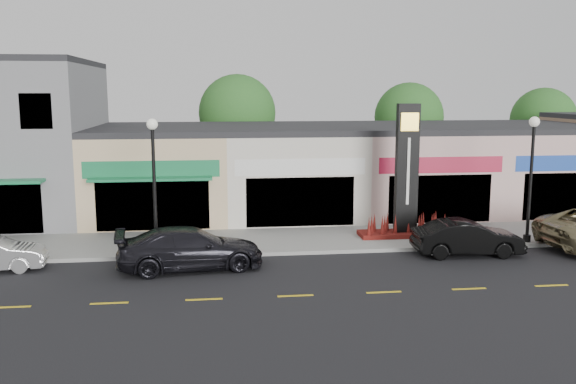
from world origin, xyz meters
name	(u,v)px	position (x,y,z in m)	size (l,w,h in m)	color
ground	(362,267)	(0.00, 0.00, 0.00)	(120.00, 120.00, 0.00)	black
sidewalk	(340,238)	(0.00, 4.35, 0.07)	(52.00, 4.30, 0.15)	gray
curb	(350,251)	(0.00, 2.10, 0.07)	(52.00, 0.20, 0.15)	gray
shop_beige	(161,171)	(-8.50, 11.46, 2.40)	(7.00, 10.85, 4.80)	tan
shop_cream	(288,169)	(-1.50, 11.47, 2.40)	(7.00, 10.01, 4.80)	beige
shop_pink_w	(409,167)	(5.50, 11.47, 2.40)	(7.00, 10.01, 4.80)	#C89D98
shop_pink_e	(525,165)	(12.50, 11.47, 2.40)	(7.00, 10.01, 4.80)	#C89D98
tree_rear_west	(237,113)	(-4.00, 19.50, 5.22)	(5.20, 5.20, 7.83)	#382619
tree_rear_mid	(409,117)	(8.00, 19.50, 4.88)	(4.80, 4.80, 7.29)	#382619
tree_rear_east	(543,120)	(18.00, 19.50, 4.63)	(4.60, 4.60, 6.94)	#382619
lamp_west_near	(154,172)	(-8.00, 2.50, 3.48)	(0.44, 0.44, 5.47)	black
lamp_east_near	(531,167)	(8.00, 2.50, 3.48)	(0.44, 0.44, 5.47)	black
pylon_sign	(406,190)	(3.00, 4.20, 2.27)	(4.20, 1.30, 6.00)	#53100E
car_dark_sedan	(190,248)	(-6.56, 0.58, 0.80)	(5.49, 2.23, 1.59)	black
car_black_conv	(467,238)	(4.68, 1.18, 0.73)	(4.44, 1.55, 1.46)	black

